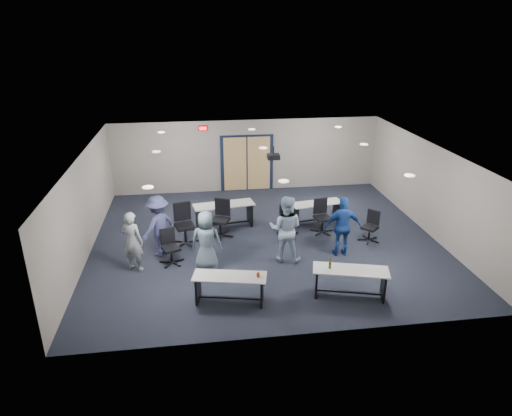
{
  "coord_description": "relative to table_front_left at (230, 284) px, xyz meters",
  "views": [
    {
      "loc": [
        -1.97,
        -12.05,
        5.94
      ],
      "look_at": [
        -0.32,
        -0.3,
        1.16
      ],
      "focal_mm": 32.0,
      "sensor_mm": 36.0,
      "label": 1
    }
  ],
  "objects": [
    {
      "name": "table_front_right",
      "position": [
        2.78,
        -0.15,
        0.02
      ],
      "size": [
        1.82,
        1.02,
        0.96
      ],
      "rotation": [
        0.0,
        0.0,
        -0.27
      ],
      "color": "beige",
      "rests_on": "floor"
    },
    {
      "name": "chair_loose_right",
      "position": [
        4.33,
        2.61,
        -0.01
      ],
      "size": [
        0.81,
        0.81,
        0.91
      ],
      "primitive_type": null,
      "rotation": [
        0.0,
        0.0,
        -0.79
      ],
      "color": "black",
      "rests_on": "floor"
    },
    {
      "name": "chair_back_a",
      "position": [
        -1.03,
        3.18,
        0.14
      ],
      "size": [
        0.91,
        0.91,
        1.2
      ],
      "primitive_type": null,
      "rotation": [
        0.0,
        0.0,
        0.24
      ],
      "color": "black",
      "rests_on": "floor"
    },
    {
      "name": "chair_back_c",
      "position": [
        2.03,
        3.3,
        0.01
      ],
      "size": [
        0.71,
        0.71,
        0.95
      ],
      "primitive_type": null,
      "rotation": [
        0.0,
        0.0,
        0.21
      ],
      "color": "black",
      "rests_on": "floor"
    },
    {
      "name": "table_back_left",
      "position": [
        0.18,
        4.21,
        0.06
      ],
      "size": [
        1.95,
        0.91,
        0.76
      ],
      "rotation": [
        0.0,
        0.0,
        0.15
      ],
      "color": "beige",
      "rests_on": "floor"
    },
    {
      "name": "person_navy",
      "position": [
        3.24,
        1.88,
        0.39
      ],
      "size": [
        1.02,
        0.46,
        1.7
      ],
      "primitive_type": "imported",
      "rotation": [
        0.0,
        0.0,
        3.09
      ],
      "color": "navy",
      "rests_on": "floor"
    },
    {
      "name": "chair_loose_left",
      "position": [
        -1.39,
        2.03,
        0.02
      ],
      "size": [
        0.79,
        0.79,
        0.96
      ],
      "primitive_type": null,
      "rotation": [
        0.0,
        0.0,
        0.4
      ],
      "color": "black",
      "rests_on": "floor"
    },
    {
      "name": "person_plaid",
      "position": [
        -0.46,
        1.58,
        0.35
      ],
      "size": [
        0.87,
        0.65,
        1.62
      ],
      "primitive_type": "imported",
      "rotation": [
        0.0,
        0.0,
        2.96
      ],
      "color": "slate",
      "rests_on": "floor"
    },
    {
      "name": "person_lightblue",
      "position": [
        1.64,
        1.82,
        0.45
      ],
      "size": [
        1.07,
        0.95,
        1.83
      ],
      "primitive_type": "imported",
      "rotation": [
        0.0,
        0.0,
        2.8
      ],
      "color": "#98B0C9",
      "rests_on": "floor"
    },
    {
      "name": "floor",
      "position": [
        1.31,
        3.09,
        -0.46
      ],
      "size": [
        10.0,
        10.0,
        0.0
      ],
      "primitive_type": "plane",
      "color": "black",
      "rests_on": "ground"
    },
    {
      "name": "chair_back_b",
      "position": [
        0.01,
        3.53,
        0.1
      ],
      "size": [
        0.93,
        0.93,
        1.13
      ],
      "primitive_type": null,
      "rotation": [
        0.0,
        0.0,
        -0.41
      ],
      "color": "black",
      "rests_on": "floor"
    },
    {
      "name": "back_wall",
      "position": [
        1.31,
        7.59,
        0.89
      ],
      "size": [
        10.0,
        0.04,
        2.7
      ],
      "primitive_type": "cube",
      "color": "gray",
      "rests_on": "floor"
    },
    {
      "name": "double_door",
      "position": [
        1.31,
        7.55,
        0.59
      ],
      "size": [
        2.0,
        0.07,
        2.2
      ],
      "color": "black",
      "rests_on": "back_wall"
    },
    {
      "name": "left_wall",
      "position": [
        -3.69,
        3.09,
        0.89
      ],
      "size": [
        0.04,
        9.0,
        2.7
      ],
      "primitive_type": "cube",
      "color": "gray",
      "rests_on": "floor"
    },
    {
      "name": "table_front_left",
      "position": [
        0.0,
        0.0,
        0.0
      ],
      "size": [
        1.74,
        0.89,
        0.78
      ],
      "rotation": [
        0.0,
        0.0,
        -0.21
      ],
      "color": "beige",
      "rests_on": "floor"
    },
    {
      "name": "ceiling",
      "position": [
        1.31,
        3.09,
        2.24
      ],
      "size": [
        10.0,
        9.0,
        0.04
      ],
      "primitive_type": "cube",
      "color": "silver",
      "rests_on": "back_wall"
    },
    {
      "name": "table_back_right",
      "position": [
        3.13,
        4.15,
        -0.0
      ],
      "size": [
        1.73,
        0.83,
        0.67
      ],
      "rotation": [
        0.0,
        0.0,
        0.17
      ],
      "color": "beige",
      "rests_on": "floor"
    },
    {
      "name": "right_wall",
      "position": [
        6.31,
        3.09,
        0.89
      ],
      "size": [
        0.04,
        9.0,
        2.7
      ],
      "primitive_type": "cube",
      "color": "gray",
      "rests_on": "floor"
    },
    {
      "name": "ceiling_can_lights",
      "position": [
        1.31,
        3.34,
        2.21
      ],
      "size": [
        6.24,
        5.74,
        0.02
      ],
      "primitive_type": null,
      "color": "silver",
      "rests_on": "ceiling"
    },
    {
      "name": "ceiling_projector",
      "position": [
        1.61,
        3.59,
        1.94
      ],
      "size": [
        0.35,
        0.32,
        0.37
      ],
      "color": "black",
      "rests_on": "ceiling"
    },
    {
      "name": "exit_sign",
      "position": [
        -0.29,
        7.54,
        1.99
      ],
      "size": [
        0.32,
        0.07,
        0.18
      ],
      "color": "black",
      "rests_on": "back_wall"
    },
    {
      "name": "chair_back_d",
      "position": [
        3.12,
        3.36,
        0.06
      ],
      "size": [
        0.75,
        0.75,
        1.05
      ],
      "primitive_type": null,
      "rotation": [
        0.0,
        0.0,
        0.16
      ],
      "color": "black",
      "rests_on": "floor"
    },
    {
      "name": "person_gray",
      "position": [
        -2.33,
        1.82,
        0.35
      ],
      "size": [
        0.7,
        0.61,
        1.62
      ],
      "primitive_type": "imported",
      "rotation": [
        0.0,
        0.0,
        2.68
      ],
      "color": "#8E949A",
      "rests_on": "floor"
    },
    {
      "name": "front_wall",
      "position": [
        1.31,
        -1.41,
        0.89
      ],
      "size": [
        10.0,
        0.04,
        2.7
      ],
      "primitive_type": "cube",
      "color": "gray",
      "rests_on": "floor"
    },
    {
      "name": "person_back",
      "position": [
        -1.72,
        2.59,
        0.4
      ],
      "size": [
        1.24,
        1.24,
        1.72
      ],
      "primitive_type": "imported",
      "rotation": [
        0.0,
        0.0,
        3.92
      ],
      "color": "#3B3E6A",
      "rests_on": "floor"
    }
  ]
}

